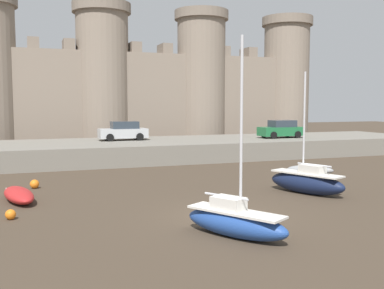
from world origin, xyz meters
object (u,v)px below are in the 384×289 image
sailboat_near_channel_left (235,220)px  mooring_buoy_mid_mud (11,215)px  rowboat_midflat_left (310,170)px  sailboat_midflat_centre (307,181)px  car_quay_centre_west (123,131)px  car_quay_west (281,129)px  rowboat_foreground_right (19,195)px  mooring_buoy_near_channel (35,184)px

sailboat_near_channel_left → mooring_buoy_mid_mud: bearing=145.1°
rowboat_midflat_left → sailboat_midflat_centre: bearing=-126.4°
car_quay_centre_west → sailboat_midflat_centre: bearing=-72.8°
sailboat_midflat_centre → car_quay_west: size_ratio=1.52×
sailboat_near_channel_left → car_quay_west: (15.22, 22.09, 1.71)m
rowboat_midflat_left → mooring_buoy_mid_mud: size_ratio=6.87×
sailboat_midflat_centre → mooring_buoy_mid_mud: sailboat_midflat_centre is taller
rowboat_foreground_right → mooring_buoy_mid_mud: bearing=-94.1°
mooring_buoy_near_channel → mooring_buoy_mid_mud: mooring_buoy_near_channel is taller
mooring_buoy_near_channel → car_quay_centre_west: (7.44, 12.38, 2.05)m
mooring_buoy_near_channel → car_quay_west: 24.03m
sailboat_midflat_centre → sailboat_near_channel_left: (-6.77, -5.61, -0.06)m
sailboat_midflat_centre → sailboat_near_channel_left: 8.79m
car_quay_west → rowboat_foreground_right: bearing=-149.1°
mooring_buoy_mid_mud → car_quay_centre_west: car_quay_centre_west is taller
mooring_buoy_mid_mud → car_quay_centre_west: 20.99m
sailboat_midflat_centre → sailboat_near_channel_left: bearing=-140.4°
sailboat_near_channel_left → mooring_buoy_mid_mud: size_ratio=16.46×
car_quay_west → car_quay_centre_west: size_ratio=1.00×
rowboat_foreground_right → car_quay_west: bearing=30.9°
mooring_buoy_near_channel → mooring_buoy_mid_mud: size_ratio=1.18×
sailboat_midflat_centre → mooring_buoy_near_channel: sailboat_midflat_centre is taller
rowboat_midflat_left → car_quay_west: size_ratio=0.70×
rowboat_foreground_right → sailboat_near_channel_left: 11.27m
sailboat_midflat_centre → mooring_buoy_near_channel: 14.66m
mooring_buoy_near_channel → rowboat_midflat_left: bearing=-3.4°
rowboat_foreground_right → car_quay_centre_west: bearing=62.3°
rowboat_midflat_left → car_quay_centre_west: bearing=125.8°
sailboat_midflat_centre → car_quay_west: sailboat_midflat_centre is taller
rowboat_foreground_right → mooring_buoy_near_channel: rowboat_foreground_right is taller
mooring_buoy_mid_mud → car_quay_centre_west: (8.44, 19.11, 2.09)m
sailboat_midflat_centre → sailboat_near_channel_left: sailboat_near_channel_left is taller
sailboat_near_channel_left → car_quay_west: 26.88m
mooring_buoy_near_channel → car_quay_centre_west: bearing=59.0°
rowboat_foreground_right → car_quay_west: (22.43, 13.42, 1.96)m
mooring_buoy_mid_mud → rowboat_midflat_left: bearing=17.5°
rowboat_foreground_right → rowboat_midflat_left: 18.01m
car_quay_centre_west → car_quay_west: bearing=-8.9°
rowboat_foreground_right → mooring_buoy_near_channel: bearing=77.0°
mooring_buoy_near_channel → sailboat_near_channel_left: bearing=-61.6°
mooring_buoy_mid_mud → car_quay_west: bearing=36.7°
sailboat_near_channel_left → rowboat_midflat_left: (10.67, 10.89, -0.26)m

